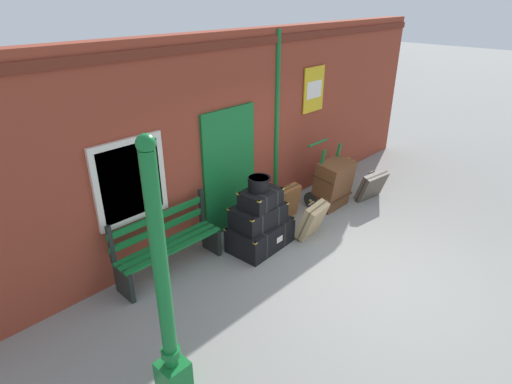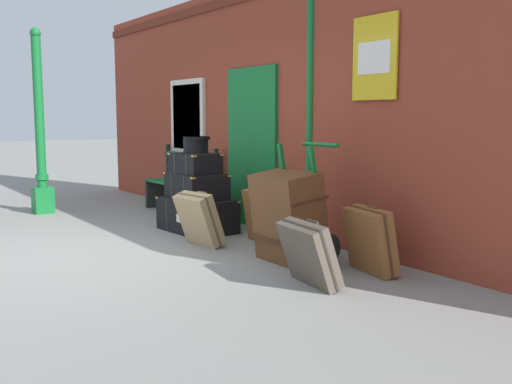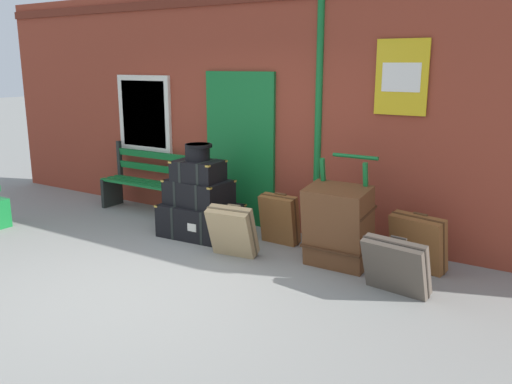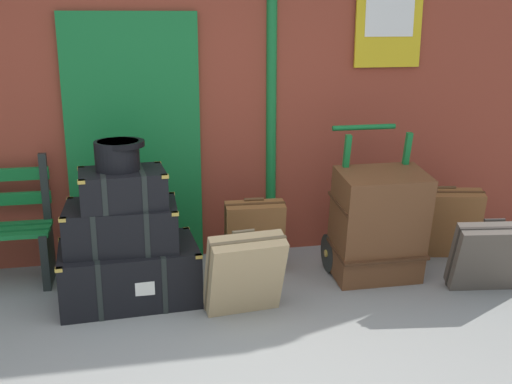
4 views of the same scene
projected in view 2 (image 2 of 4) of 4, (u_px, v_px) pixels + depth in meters
The scene contains 14 objects.
ground_plane at pixel (84, 255), 6.34m from camera, with size 60.00×60.00×0.00m, color gray.
brick_facade at pixel (279, 106), 7.61m from camera, with size 10.40×0.35×3.20m.
lamp_post at pixel (40, 145), 8.96m from camera, with size 0.28×0.28×2.76m.
platform_bench at pixel (182, 184), 9.04m from camera, with size 1.60×0.43×1.01m.
steamer_trunk_base at pixel (197, 215), 7.64m from camera, with size 1.05×0.71×0.43m.
steamer_trunk_middle at pixel (197, 186), 7.63m from camera, with size 0.82×0.57×0.33m.
steamer_trunk_top at pixel (195, 163), 7.56m from camera, with size 0.64×0.49×0.27m.
round_hatbox at pixel (196, 144), 7.56m from camera, with size 0.35×0.33×0.21m.
porters_trolley at pixel (302, 233), 6.12m from camera, with size 0.71×0.58×1.20m.
large_brown_trunk at pixel (289, 217), 6.00m from camera, with size 0.70×0.55×0.93m.
suitcase_charcoal at pixel (262, 216), 6.97m from camera, with size 0.49×0.29×0.65m.
suitcase_umber at pixel (199, 219), 6.74m from camera, with size 0.57×0.43×0.62m.
suitcase_slate at pixel (370, 240), 5.59m from camera, with size 0.64×0.42×0.64m.
suitcase_cream at pixel (309, 254), 5.16m from camera, with size 0.67×0.41×0.58m.
Camera 2 is at (6.14, -2.02, 1.48)m, focal length 41.89 mm.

